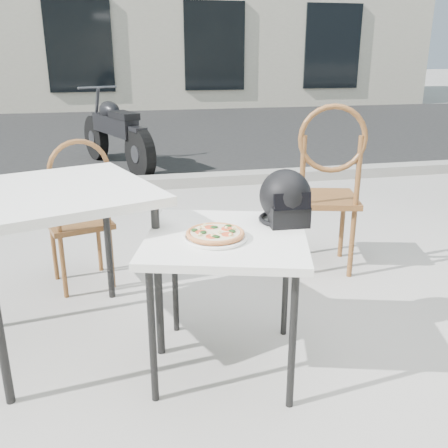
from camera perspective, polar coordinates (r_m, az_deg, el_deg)
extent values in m
plane|color=#A29F99|center=(3.09, 9.19, -9.23)|extent=(80.00, 80.00, 0.00)
cube|color=black|center=(9.68, -6.26, 10.31)|extent=(30.00, 8.00, 0.00)
cube|color=gray|center=(5.78, -1.66, 5.11)|extent=(30.00, 0.25, 0.12)
cube|color=black|center=(13.51, -16.20, 18.96)|extent=(1.60, 0.08, 2.20)
cube|color=black|center=(13.77, -1.09, 19.64)|extent=(1.60, 0.08, 2.20)
cube|color=black|center=(14.79, 12.29, 19.20)|extent=(1.60, 0.08, 2.20)
cube|color=white|center=(2.24, 0.27, -1.63)|extent=(0.88, 0.88, 0.04)
cylinder|color=black|center=(2.17, -8.20, -12.56)|extent=(0.04, 0.04, 0.64)
cylinder|color=black|center=(2.13, 7.83, -13.15)|extent=(0.04, 0.04, 0.64)
cylinder|color=black|center=(2.68, -5.64, -6.03)|extent=(0.04, 0.04, 0.64)
cylinder|color=black|center=(2.65, 7.06, -6.39)|extent=(0.04, 0.04, 0.64)
cylinder|color=white|center=(2.18, -1.00, -1.62)|extent=(0.31, 0.31, 0.01)
torus|color=white|center=(2.18, -1.00, -1.48)|extent=(0.32, 0.32, 0.01)
cylinder|color=#D0844C|center=(2.17, -1.00, -1.17)|extent=(0.30, 0.30, 0.01)
torus|color=#D0844C|center=(2.17, -1.00, -1.04)|extent=(0.31, 0.31, 0.02)
cylinder|color=red|center=(2.17, -1.00, -1.02)|extent=(0.27, 0.27, 0.00)
cylinder|color=beige|center=(2.17, -1.00, -0.95)|extent=(0.26, 0.26, 0.00)
cylinder|color=#DD4826|center=(2.20, 0.32, -0.53)|extent=(0.06, 0.06, 0.00)
cylinder|color=#DD4826|center=(2.22, -1.56, -0.35)|extent=(0.06, 0.06, 0.00)
cylinder|color=#DD4826|center=(2.16, -2.65, -0.92)|extent=(0.06, 0.06, 0.00)
cylinder|color=#DD4826|center=(2.11, -1.43, -1.42)|extent=(0.06, 0.06, 0.00)
cylinder|color=#DD4826|center=(2.14, 0.38, -1.18)|extent=(0.06, 0.06, 0.00)
ellipsoid|color=#173914|center=(2.22, -1.13, -0.36)|extent=(0.04, 0.04, 0.01)
ellipsoid|color=#173914|center=(2.15, -2.39, -0.96)|extent=(0.04, 0.05, 0.01)
ellipsoid|color=#173914|center=(2.17, 0.95, -0.80)|extent=(0.04, 0.04, 0.01)
ellipsoid|color=#173914|center=(2.10, -0.93, -1.44)|extent=(0.04, 0.04, 0.01)
ellipsoid|color=#173914|center=(2.23, 0.47, -0.23)|extent=(0.04, 0.04, 0.01)
ellipsoid|color=#173914|center=(2.18, -3.40, -0.69)|extent=(0.04, 0.04, 0.01)
cylinder|color=#E3D78B|center=(2.15, -0.48, -0.93)|extent=(0.02, 0.02, 0.02)
cylinder|color=#E3D78B|center=(2.20, -2.75, -0.43)|extent=(0.02, 0.02, 0.02)
cylinder|color=#E3D78B|center=(2.20, 0.26, -0.45)|extent=(0.02, 0.02, 0.02)
cylinder|color=#E3D78B|center=(2.23, -2.25, -0.14)|extent=(0.02, 0.02, 0.02)
cylinder|color=#E3D78B|center=(2.12, 0.75, -1.23)|extent=(0.02, 0.02, 0.02)
cylinder|color=#E3D78B|center=(2.12, -2.76, -1.22)|extent=(0.02, 0.02, 0.02)
cylinder|color=#E3D78B|center=(2.20, 1.20, -0.47)|extent=(0.02, 0.02, 0.02)
cylinder|color=#E3D78B|center=(2.11, -1.31, -1.30)|extent=(0.02, 0.02, 0.02)
ellipsoid|color=black|center=(2.39, 7.01, 3.21)|extent=(0.26, 0.27, 0.26)
cube|color=black|center=(2.34, 7.48, 0.87)|extent=(0.19, 0.10, 0.10)
torus|color=black|center=(2.42, 6.90, 0.61)|extent=(0.26, 0.26, 0.02)
cube|color=black|center=(2.29, 7.81, 2.56)|extent=(0.17, 0.04, 0.08)
cube|color=brown|center=(3.49, 11.32, 2.84)|extent=(0.54, 0.54, 0.04)
cylinder|color=brown|center=(3.77, 13.34, -0.18)|extent=(0.04, 0.04, 0.49)
cylinder|color=brown|center=(3.71, 7.98, -0.11)|extent=(0.04, 0.04, 0.49)
cylinder|color=brown|center=(3.44, 14.39, -2.11)|extent=(0.04, 0.04, 0.49)
cylinder|color=brown|center=(3.38, 8.53, -2.07)|extent=(0.04, 0.04, 0.49)
cylinder|color=brown|center=(3.29, 15.12, 5.74)|extent=(0.04, 0.04, 0.46)
cylinder|color=brown|center=(3.23, 8.97, 5.93)|extent=(0.04, 0.04, 0.46)
torus|color=brown|center=(3.22, 12.33, 9.48)|extent=(0.43, 0.15, 0.43)
cube|color=white|center=(2.53, -18.88, 3.39)|extent=(1.12, 1.12, 0.04)
cylinder|color=black|center=(2.45, -7.53, -6.61)|extent=(0.05, 0.05, 0.79)
cylinder|color=black|center=(3.08, -13.17, -1.53)|extent=(0.05, 0.05, 0.79)
cube|color=brown|center=(3.31, -16.23, 0.13)|extent=(0.46, 0.46, 0.03)
cylinder|color=brown|center=(3.54, -14.09, -2.10)|extent=(0.04, 0.04, 0.41)
cylinder|color=brown|center=(3.49, -18.84, -2.89)|extent=(0.04, 0.04, 0.41)
cylinder|color=brown|center=(3.27, -12.75, -3.78)|extent=(0.04, 0.04, 0.41)
cylinder|color=brown|center=(3.22, -17.89, -4.67)|extent=(0.04, 0.04, 0.41)
cylinder|color=brown|center=(3.13, -13.25, 3.13)|extent=(0.04, 0.04, 0.39)
cylinder|color=brown|center=(3.07, -18.63, 2.33)|extent=(0.04, 0.04, 0.39)
torus|color=brown|center=(3.06, -16.21, 5.94)|extent=(0.36, 0.13, 0.37)
cylinder|color=black|center=(7.38, -14.40, 9.54)|extent=(0.34, 0.62, 0.62)
cylinder|color=slate|center=(7.38, -14.40, 9.54)|extent=(0.21, 0.24, 0.21)
cylinder|color=black|center=(6.07, -9.58, 7.93)|extent=(0.34, 0.62, 0.62)
cylinder|color=slate|center=(6.07, -9.58, 7.93)|extent=(0.21, 0.24, 0.21)
cube|color=black|center=(6.68, -12.37, 10.98)|extent=(0.57, 1.07, 0.23)
ellipsoid|color=black|center=(6.80, -12.99, 12.56)|extent=(0.37, 0.48, 0.23)
cube|color=black|center=(6.38, -11.39, 12.08)|extent=(0.38, 0.55, 0.08)
cylinder|color=slate|center=(7.26, -14.38, 12.02)|extent=(0.16, 0.32, 0.73)
cylinder|color=slate|center=(7.11, -14.27, 14.89)|extent=(0.51, 0.23, 0.03)
cube|color=black|center=(6.04, -9.81, 10.63)|extent=(0.22, 0.26, 0.05)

